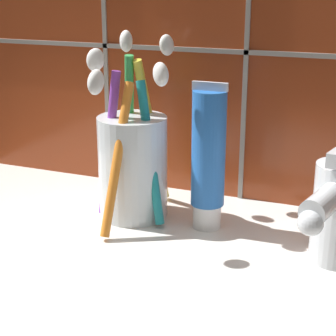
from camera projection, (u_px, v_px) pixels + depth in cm
name	position (u px, v px, depth cm)	size (l,w,h in cm)	color
sink_counter	(173.00, 270.00, 49.36)	(65.59, 33.94, 2.00)	silver
toothbrush_cup	(133.00, 161.00, 56.57)	(9.33, 14.94, 18.57)	silver
toothpaste_tube	(208.00, 158.00, 53.36)	(3.41, 3.25, 14.40)	white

